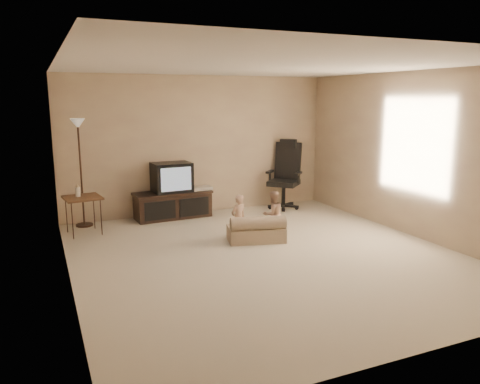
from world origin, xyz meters
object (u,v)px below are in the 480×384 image
(side_table, at_px, (82,198))
(toddler_right, at_px, (273,214))
(office_chair, at_px, (285,184))
(tv_stand, at_px, (173,195))
(toddler_left, at_px, (239,219))
(child_sofa, at_px, (257,231))
(floor_lamp, at_px, (79,148))

(side_table, bearing_deg, toddler_right, -26.76)
(toddler_right, bearing_deg, office_chair, -129.75)
(tv_stand, distance_m, toddler_left, 1.87)
(side_table, bearing_deg, child_sofa, -32.18)
(floor_lamp, height_order, toddler_left, floor_lamp)
(tv_stand, bearing_deg, office_chair, -6.00)
(office_chair, relative_size, floor_lamp, 0.74)
(toddler_right, bearing_deg, floor_lamp, -40.47)
(side_table, height_order, toddler_left, side_table)
(side_table, xyz_separation_m, child_sofa, (2.31, -1.45, -0.41))
(tv_stand, relative_size, toddler_left, 1.95)
(toddler_left, xyz_separation_m, toddler_right, (0.60, 0.06, -0.00))
(side_table, height_order, child_sofa, side_table)
(child_sofa, height_order, toddler_right, toddler_right)
(office_chair, relative_size, toddler_right, 1.85)
(tv_stand, distance_m, toddler_right, 2.06)
(office_chair, xyz_separation_m, child_sofa, (-1.45, -1.77, -0.31))
(floor_lamp, bearing_deg, toddler_left, -43.08)
(office_chair, relative_size, toddler_left, 1.83)
(office_chair, distance_m, floor_lamp, 3.81)
(floor_lamp, bearing_deg, toddler_right, -34.94)
(tv_stand, xyz_separation_m, floor_lamp, (-1.52, 0.06, 0.89))
(office_chair, height_order, side_table, office_chair)
(child_sofa, xyz_separation_m, toddler_left, (-0.26, 0.07, 0.20))
(child_sofa, distance_m, toddler_left, 0.33)
(side_table, bearing_deg, office_chair, 4.77)
(child_sofa, relative_size, toddler_left, 1.27)
(office_chair, distance_m, toddler_right, 2.00)
(floor_lamp, bearing_deg, office_chair, -2.56)
(office_chair, height_order, floor_lamp, floor_lamp)
(office_chair, xyz_separation_m, toddler_left, (-1.72, -1.70, -0.11))
(office_chair, bearing_deg, floor_lamp, -136.12)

